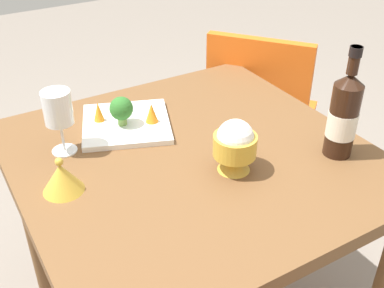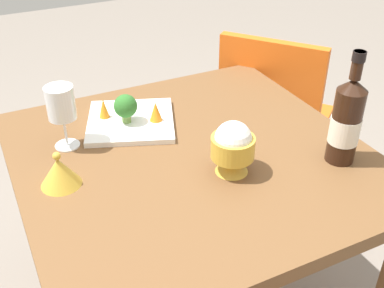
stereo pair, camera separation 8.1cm
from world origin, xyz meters
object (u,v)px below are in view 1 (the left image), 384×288
at_px(rice_bowl, 235,145).
at_px(rice_bowl_lid, 62,177).
at_px(wine_bottle, 344,115).
at_px(wine_glass, 58,109).
at_px(serving_plate, 126,124).
at_px(chair_near_window, 259,108).
at_px(carrot_garnish_right, 98,112).
at_px(broccoli_floret, 121,109).
at_px(carrot_garnish_left, 152,113).

distance_m(rice_bowl, rice_bowl_lid, 0.43).
height_order(wine_bottle, wine_glass, wine_bottle).
bearing_deg(serving_plate, chair_near_window, -163.29).
bearing_deg(wine_glass, carrot_garnish_right, -148.03).
bearing_deg(wine_bottle, broccoli_floret, -42.58).
height_order(chair_near_window, carrot_garnish_right, chair_near_window).
relative_size(chair_near_window, carrot_garnish_right, 14.47).
relative_size(chair_near_window, wine_glass, 4.75).
height_order(wine_glass, serving_plate, wine_glass).
bearing_deg(chair_near_window, rice_bowl_lid, -104.84).
distance_m(rice_bowl, broccoli_floret, 0.37).
bearing_deg(serving_plate, rice_bowl, 113.45).
bearing_deg(wine_bottle, carrot_garnish_right, -43.20).
relative_size(serving_plate, broccoli_floret, 3.77).
bearing_deg(carrot_garnish_left, broccoli_floret, -20.15).
height_order(wine_glass, carrot_garnish_right, wine_glass).
distance_m(rice_bowl_lid, carrot_garnish_left, 0.36).
xyz_separation_m(chair_near_window, carrot_garnish_left, (0.60, 0.24, 0.26)).
relative_size(rice_bowl_lid, carrot_garnish_right, 1.70).
bearing_deg(broccoli_floret, carrot_garnish_right, -48.17).
relative_size(serving_plate, carrot_garnish_left, 5.46).
relative_size(chair_near_window, broccoli_floret, 9.91).
distance_m(wine_glass, broccoli_floret, 0.20).
relative_size(rice_bowl_lid, carrot_garnish_left, 1.69).
bearing_deg(broccoli_floret, wine_bottle, 137.42).
distance_m(serving_plate, carrot_garnish_left, 0.09).
height_order(wine_bottle, serving_plate, wine_bottle).
bearing_deg(carrot_garnish_left, wine_glass, -0.36).
bearing_deg(carrot_garnish_right, broccoli_floret, 131.83).
bearing_deg(carrot_garnish_right, chair_near_window, -168.07).
distance_m(broccoli_floret, carrot_garnish_left, 0.09).
height_order(rice_bowl_lid, carrot_garnish_left, rice_bowl_lid).
relative_size(rice_bowl, carrot_garnish_left, 2.40).
bearing_deg(broccoli_floret, wine_glass, 8.63).
xyz_separation_m(rice_bowl_lid, carrot_garnish_left, (-0.32, -0.16, 0.01)).
bearing_deg(rice_bowl_lid, carrot_garnish_right, -127.19).
relative_size(chair_near_window, wine_bottle, 2.82).
height_order(serving_plate, broccoli_floret, broccoli_floret).
bearing_deg(serving_plate, carrot_garnish_right, -34.70).
xyz_separation_m(rice_bowl, rice_bowl_lid, (0.40, -0.14, -0.04)).
xyz_separation_m(chair_near_window, wine_bottle, (0.23, 0.62, 0.33)).
height_order(wine_glass, broccoli_floret, wine_glass).
distance_m(chair_near_window, wine_glass, 0.96).
relative_size(rice_bowl_lid, broccoli_floret, 1.17).
xyz_separation_m(rice_bowl, carrot_garnish_left, (0.08, -0.30, -0.03)).
xyz_separation_m(wine_glass, rice_bowl_lid, (0.06, 0.17, -0.09)).
xyz_separation_m(serving_plate, carrot_garnish_right, (0.07, -0.04, 0.04)).
distance_m(rice_bowl_lid, carrot_garnish_right, 0.31).
bearing_deg(rice_bowl_lid, rice_bowl, 161.26).
bearing_deg(carrot_garnish_right, rice_bowl, 118.89).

